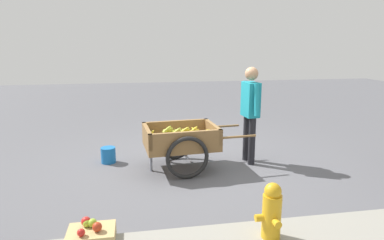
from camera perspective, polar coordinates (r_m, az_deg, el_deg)
ground_plane at (r=5.59m, az=1.21°, el=-7.30°), size 24.00×24.00×0.00m
fruit_cart at (r=5.24m, az=-1.85°, el=-3.65°), size 1.71×0.99×0.72m
vendor_person at (r=5.48m, az=9.86°, el=2.24°), size 0.23×0.58×1.57m
fire_hydrant at (r=3.38m, az=13.30°, el=-15.64°), size 0.25×0.25×0.67m
plastic_bucket at (r=5.74m, az=-14.00°, el=-5.78°), size 0.24×0.24×0.26m
apple_crate at (r=3.50m, az=-16.65°, el=-18.75°), size 0.44×0.32×0.31m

